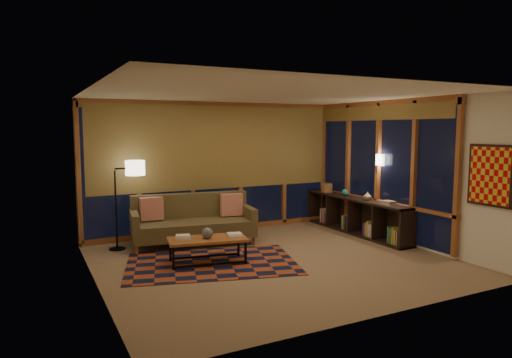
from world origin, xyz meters
name	(u,v)px	position (x,y,z in m)	size (l,w,h in m)	color
floor	(274,261)	(0.00, 0.00, 0.00)	(5.50, 5.00, 0.01)	#A27F63
ceiling	(274,94)	(0.00, 0.00, 2.70)	(5.50, 5.00, 0.01)	#F1E7C7
walls	(274,179)	(0.00, 0.00, 1.35)	(5.51, 5.01, 2.70)	white
window_wall_back	(217,168)	(0.00, 2.43, 1.35)	(5.30, 0.16, 2.60)	brown
window_wall_right	(377,169)	(2.68, 0.60, 1.35)	(0.16, 3.70, 2.60)	brown
wall_art	(490,175)	(2.71, -1.85, 1.45)	(0.06, 0.74, 0.94)	red
wall_sconce	(380,160)	(2.62, 0.45, 1.55)	(0.12, 0.18, 0.22)	white
sofa	(193,221)	(-0.81, 1.61, 0.46)	(2.23, 0.90, 0.91)	brown
pillow_left	(152,210)	(-1.52, 1.89, 0.67)	(0.42, 0.14, 0.42)	red
pillow_right	(231,206)	(-0.02, 1.65, 0.67)	(0.42, 0.14, 0.42)	red
area_rug	(212,263)	(-0.96, 0.32, 0.01)	(2.67, 1.78, 0.01)	#9B3E20
coffee_table	(208,251)	(-1.01, 0.36, 0.21)	(1.24, 0.57, 0.41)	brown
book_stack_a	(183,237)	(-1.38, 0.47, 0.45)	(0.24, 0.19, 0.07)	silver
book_stack_b	(235,234)	(-0.56, 0.30, 0.44)	(0.26, 0.21, 0.05)	silver
ceramic_pot	(207,233)	(-1.02, 0.35, 0.50)	(0.18, 0.18, 0.18)	#27272D
floor_lamp	(116,205)	(-2.15, 1.90, 0.80)	(0.53, 0.35, 1.59)	black
bookshelf	(355,215)	(2.49, 1.00, 0.37)	(0.40, 2.95, 0.74)	#36241F
basket	(327,188)	(2.47, 1.98, 0.84)	(0.26, 0.26, 0.20)	#A07745
teal_bowl	(345,192)	(2.49, 1.34, 0.81)	(0.14, 0.14, 0.14)	teal
vase	(367,196)	(2.49, 0.64, 0.82)	(0.16, 0.16, 0.17)	tan
shelf_book_stack	(389,203)	(2.49, 0.04, 0.77)	(0.17, 0.24, 0.07)	silver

